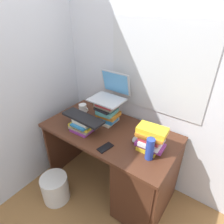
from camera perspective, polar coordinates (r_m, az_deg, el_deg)
ground_plane at (r=2.30m, az=-0.64°, el=-20.47°), size 6.00×6.00×0.00m
wall_back at (r=1.82m, az=6.36°, el=14.85°), size 6.00×0.06×2.60m
wall_left at (r=2.06m, az=-18.97°, el=15.25°), size 0.05×6.00×2.60m
desk at (r=1.88m, az=7.02°, el=-17.49°), size 1.27×0.66×0.73m
book_stack_tall at (r=1.84m, az=-1.48°, el=0.08°), size 0.22×0.21×0.24m
book_stack_keyboard_riser at (r=1.79m, az=-8.66°, el=-3.81°), size 0.23×0.21×0.12m
book_stack_side at (r=1.55m, az=11.62°, el=-7.63°), size 0.24×0.20×0.22m
laptop at (r=1.80m, az=-0.45°, el=5.83°), size 0.31×0.29×0.24m
keyboard at (r=1.75m, az=-8.73°, el=-1.70°), size 0.43×0.16×0.02m
computer_mouse at (r=1.67m, az=7.33°, el=-8.01°), size 0.06×0.10×0.04m
mug at (r=2.07m, az=-8.71°, el=1.07°), size 0.12×0.08×0.09m
water_bottle at (r=1.48m, az=11.28°, el=-10.82°), size 0.06×0.06×0.18m
cell_phone at (r=1.60m, az=-2.01°, el=-10.59°), size 0.09×0.15×0.01m
wastebasket at (r=2.15m, az=-16.63°, el=-21.03°), size 0.27×0.27×0.29m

